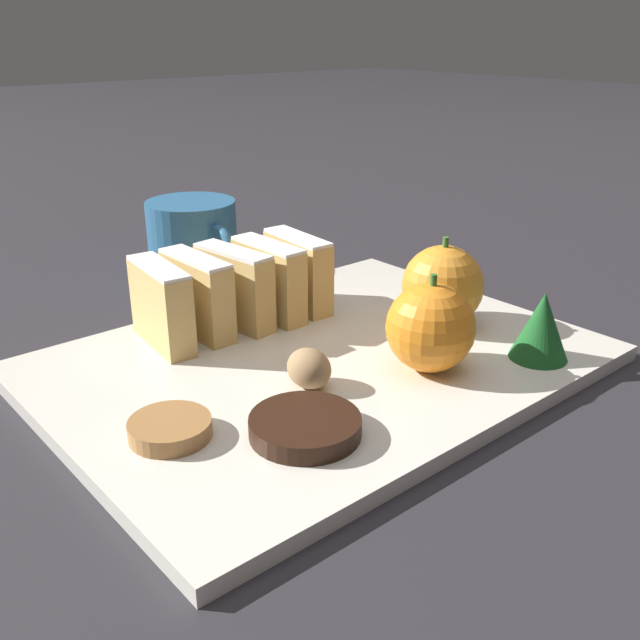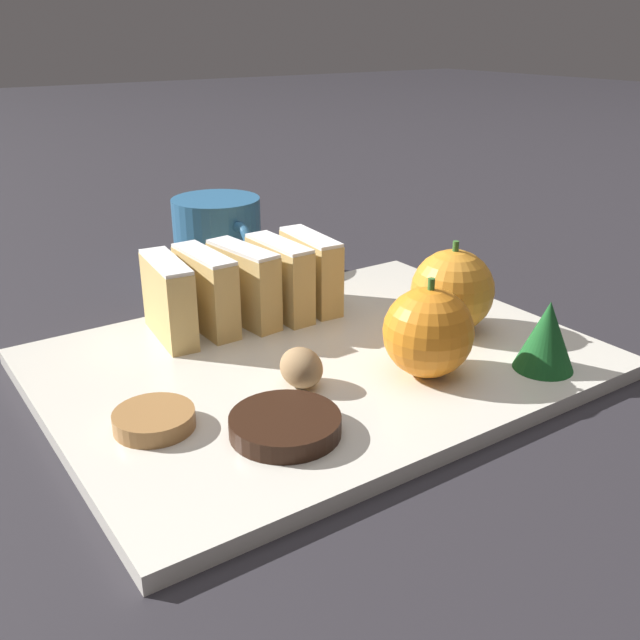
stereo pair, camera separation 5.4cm
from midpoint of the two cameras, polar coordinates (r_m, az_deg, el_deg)
The scene contains 14 objects.
ground_plane at distance 0.56m, azimuth 2.78°, elevation -4.01°, with size 6.00×6.00×0.00m, color #28262B.
serving_platter at distance 0.56m, azimuth 2.79°, elevation -3.46°, with size 0.31×0.41×0.01m.
stollen_slice_front at distance 0.58m, azimuth -9.44°, elevation 1.59°, with size 0.08×0.03×0.07m.
stollen_slice_second at distance 0.60m, azimuth -6.57°, elevation 2.28°, with size 0.08×0.02×0.07m.
stollen_slice_third at distance 0.61m, azimuth -3.60°, elevation 2.80°, with size 0.08×0.03×0.07m.
stollen_slice_fourth at distance 0.62m, azimuth -0.76°, elevation 3.30°, with size 0.08×0.02×0.07m.
stollen_slice_fifth at distance 0.64m, azimuth 1.67°, elevation 3.89°, with size 0.08×0.03×0.07m.
orange_near at distance 0.61m, azimuth 13.10°, elevation 2.26°, with size 0.07×0.07×0.08m.
orange_far at distance 0.53m, azimuth 11.61°, elevation -1.02°, with size 0.07×0.07×0.07m.
walnut at distance 0.50m, azimuth 1.58°, elevation -3.90°, with size 0.04×0.03×0.03m.
chocolate_cookie at distance 0.45m, azimuth 0.67°, elevation -8.49°, with size 0.07×0.07×0.01m.
gingerbread_cookie at distance 0.46m, azimuth -9.87°, elevation -7.95°, with size 0.05×0.05×0.01m.
evergreen_sprig at distance 0.56m, azimuth 20.38°, elevation -1.23°, with size 0.04×0.04×0.05m.
coffee_mug at distance 0.77m, azimuth -6.13°, elevation 6.58°, with size 0.12×0.09×0.08m.
Camera 2 is at (0.42, -0.28, 0.25)m, focal length 40.00 mm.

